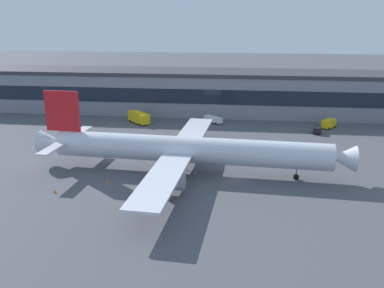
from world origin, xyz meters
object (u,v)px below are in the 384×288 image
at_px(fuel_truck, 139,117).
at_px(baggage_tug, 317,130).
at_px(belt_loader, 213,119).
at_px(traffic_cone_0, 107,181).
at_px(airliner, 185,150).
at_px(crew_van, 329,123).
at_px(stair_truck, 63,119).
at_px(traffic_cone_1, 55,191).

height_order(fuel_truck, baggage_tug, fuel_truck).
distance_m(belt_loader, traffic_cone_0, 52.80).
height_order(airliner, fuel_truck, airliner).
distance_m(baggage_tug, crew_van, 7.53).
relative_size(stair_truck, traffic_cone_1, 9.63).
bearing_deg(baggage_tug, traffic_cone_0, -138.49).
height_order(stair_truck, traffic_cone_1, stair_truck).
xyz_separation_m(airliner, fuel_truck, (-19.54, 39.37, -3.09)).
xyz_separation_m(fuel_truck, crew_van, (56.10, 0.98, -0.42)).
distance_m(fuel_truck, belt_loader, 22.46).
bearing_deg(belt_loader, traffic_cone_0, -108.88).
distance_m(fuel_truck, baggage_tug, 52.09).
bearing_deg(crew_van, belt_loader, 175.92).
height_order(belt_loader, traffic_cone_1, belt_loader).
bearing_deg(stair_truck, traffic_cone_0, -56.96).
distance_m(stair_truck, traffic_cone_0, 49.08).
bearing_deg(traffic_cone_1, belt_loader, 65.86).
xyz_separation_m(airliner, belt_loader, (2.65, 42.76, -3.82)).
bearing_deg(stair_truck, baggage_tug, 0.18).
distance_m(crew_van, traffic_cone_1, 79.73).
relative_size(belt_loader, traffic_cone_0, 8.29).
bearing_deg(crew_van, airliner, -132.18).
distance_m(fuel_truck, stair_truck, 22.32).
distance_m(baggage_tug, belt_loader, 30.85).
height_order(baggage_tug, belt_loader, belt_loader).
relative_size(crew_van, traffic_cone_1, 8.23).
relative_size(baggage_tug, belt_loader, 0.66).
relative_size(airliner, traffic_cone_0, 89.90).
bearing_deg(stair_truck, traffic_cone_1, -68.35).
height_order(fuel_truck, stair_truck, stair_truck).
xyz_separation_m(baggage_tug, traffic_cone_0, (-46.72, -41.35, -0.72)).
relative_size(airliner, stair_truck, 10.28).
distance_m(airliner, baggage_tug, 47.16).
bearing_deg(baggage_tug, traffic_cone_1, -139.10).
distance_m(airliner, traffic_cone_1, 26.48).
bearing_deg(traffic_cone_0, airliner, 26.46).
bearing_deg(baggage_tug, fuel_truck, 174.26).
bearing_deg(airliner, traffic_cone_0, -153.54).
relative_size(fuel_truck, stair_truck, 1.24).
xyz_separation_m(airliner, traffic_cone_1, (-22.45, -13.25, -4.64)).
bearing_deg(belt_loader, stair_truck, -168.61).
relative_size(airliner, belt_loader, 10.84).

